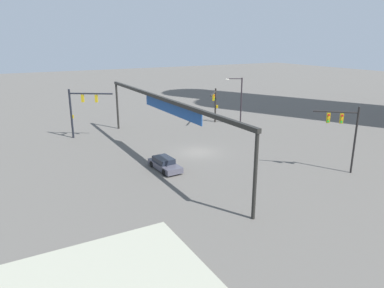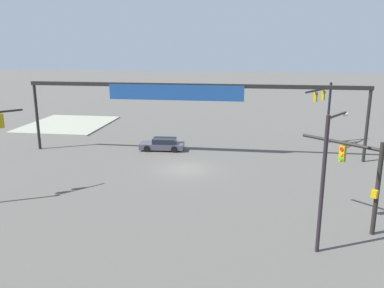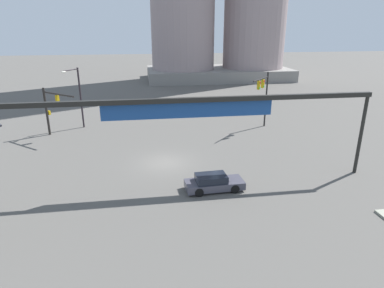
# 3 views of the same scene
# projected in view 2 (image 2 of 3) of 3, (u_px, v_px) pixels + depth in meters

# --- Properties ---
(ground_plane) EXTENTS (235.84, 235.84, 0.00)m
(ground_plane) POSITION_uv_depth(u_px,v_px,m) (185.00, 169.00, 33.25)
(ground_plane) COLOR #57544F
(sidewalk_corner) EXTENTS (10.03, 11.79, 0.15)m
(sidewalk_corner) POSITION_uv_depth(u_px,v_px,m) (68.00, 124.00, 51.32)
(sidewalk_corner) COLOR #999A87
(sidewalk_corner) RESTS_ON ground
(traffic_signal_opposite_side) EXTENTS (3.82, 3.60, 5.24)m
(traffic_signal_opposite_side) POSITION_uv_depth(u_px,v_px,m) (362.00, 171.00, 21.78)
(traffic_signal_opposite_side) COLOR black
(traffic_signal_opposite_side) RESTS_ON ground
(traffic_signal_cross_street) EXTENTS (3.57, 4.85, 6.37)m
(traffic_signal_cross_street) POSITION_uv_depth(u_px,v_px,m) (324.00, 104.00, 40.16)
(traffic_signal_cross_street) COLOR black
(traffic_signal_cross_street) RESTS_ON ground
(streetlamp_curved_arm) EXTENTS (1.55, 2.22, 7.03)m
(streetlamp_curved_arm) POSITION_uv_depth(u_px,v_px,m) (326.00, 172.00, 19.32)
(streetlamp_curved_arm) COLOR black
(streetlamp_curved_arm) RESTS_ON ground
(overhead_sign_gantry) EXTENTS (31.26, 0.43, 6.73)m
(overhead_sign_gantry) POSITION_uv_depth(u_px,v_px,m) (189.00, 93.00, 36.04)
(overhead_sign_gantry) COLOR black
(overhead_sign_gantry) RESTS_ON ground
(sedan_car_approaching) EXTENTS (4.39, 1.97, 1.21)m
(sedan_car_approaching) POSITION_uv_depth(u_px,v_px,m) (163.00, 144.00, 39.04)
(sedan_car_approaching) COLOR #454551
(sedan_car_approaching) RESTS_ON ground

